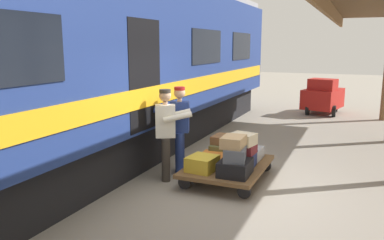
{
  "coord_description": "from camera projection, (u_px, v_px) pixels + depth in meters",
  "views": [
    {
      "loc": [
        -1.61,
        6.15,
        2.49
      ],
      "look_at": [
        1.15,
        -0.22,
        1.15
      ],
      "focal_mm": 36.41,
      "sensor_mm": 36.0,
      "label": 1
    }
  ],
  "objects": [
    {
      "name": "suitcase_yellow_case",
      "position": [
        202.0,
        163.0,
        6.89
      ],
      "size": [
        0.51,
        0.55,
        0.26
      ],
      "primitive_type": "cube",
      "rotation": [
        0.0,
        0.0,
        -0.1
      ],
      "color": "gold",
      "rests_on": "luggage_cart"
    },
    {
      "name": "suitcase_slate_roller",
      "position": [
        235.0,
        154.0,
        6.61
      ],
      "size": [
        0.46,
        0.61,
        0.22
      ],
      "primitive_type": "cube",
      "rotation": [
        0.0,
        0.0,
        0.21
      ],
      "color": "#4C515B",
      "rests_on": "suitcase_black_hardshell"
    },
    {
      "name": "suitcase_brown_leather",
      "position": [
        223.0,
        139.0,
        7.8
      ],
      "size": [
        0.39,
        0.49,
        0.16
      ],
      "primitive_type": "cube",
      "rotation": [
        0.0,
        0.0,
        -0.04
      ],
      "color": "brown",
      "rests_on": "suitcase_olive_duffel"
    },
    {
      "name": "train_car",
      "position": [
        78.0,
        67.0,
        7.6
      ],
      "size": [
        3.03,
        17.63,
        4.0
      ],
      "color": "navy",
      "rests_on": "ground_plane"
    },
    {
      "name": "suitcase_cream_canvas",
      "position": [
        243.0,
        139.0,
        7.02
      ],
      "size": [
        0.49,
        0.44,
        0.21
      ],
      "primitive_type": "cube",
      "rotation": [
        0.0,
        0.0,
        -0.2
      ],
      "color": "beige",
      "rests_on": "suitcase_maroon_trunk"
    },
    {
      "name": "ground_plane",
      "position": [
        248.0,
        193.0,
        6.64
      ],
      "size": [
        60.0,
        60.0,
        0.0
      ],
      "primitive_type": "plane",
      "color": "gray"
    },
    {
      "name": "suitcase_olive_duffel",
      "position": [
        222.0,
        149.0,
        7.84
      ],
      "size": [
        0.4,
        0.65,
        0.25
      ],
      "primitive_type": "cube",
      "rotation": [
        0.0,
        0.0,
        0.06
      ],
      "color": "brown",
      "rests_on": "luggage_cart"
    },
    {
      "name": "suitcase_orange_carryall",
      "position": [
        213.0,
        158.0,
        7.37
      ],
      "size": [
        0.5,
        0.64,
        0.16
      ],
      "primitive_type": "cube",
      "rotation": [
        0.0,
        0.0,
        0.03
      ],
      "color": "#CC6B23",
      "rests_on": "luggage_cart"
    },
    {
      "name": "suitcase_gray_aluminum",
      "position": [
        251.0,
        153.0,
        7.61
      ],
      "size": [
        0.4,
        0.56,
        0.22
      ],
      "primitive_type": "cube",
      "rotation": [
        0.0,
        0.0,
        -0.02
      ],
      "color": "#9EA0A5",
      "rests_on": "luggage_cart"
    },
    {
      "name": "luggage_cart",
      "position": [
        228.0,
        166.0,
        7.28
      ],
      "size": [
        1.35,
        1.92,
        0.3
      ],
      "color": "brown",
      "rests_on": "ground_plane"
    },
    {
      "name": "baggage_tug",
      "position": [
        323.0,
        97.0,
        14.26
      ],
      "size": [
        1.46,
        1.9,
        1.3
      ],
      "color": "#B21E19",
      "rests_on": "ground_plane"
    },
    {
      "name": "suitcase_tan_vintage",
      "position": [
        233.0,
        142.0,
        6.6
      ],
      "size": [
        0.38,
        0.5,
        0.19
      ],
      "primitive_type": "cube",
      "rotation": [
        0.0,
        0.0,
        0.04
      ],
      "color": "tan",
      "rests_on": "suitcase_slate_roller"
    },
    {
      "name": "suitcase_maroon_trunk",
      "position": [
        243.0,
        149.0,
        7.08
      ],
      "size": [
        0.45,
        0.43,
        0.17
      ],
      "primitive_type": "cube",
      "rotation": [
        0.0,
        0.0,
        -0.05
      ],
      "color": "maroon",
      "rests_on": "suitcase_navy_fabric"
    },
    {
      "name": "suitcase_black_hardshell",
      "position": [
        235.0,
        168.0,
        6.65
      ],
      "size": [
        0.52,
        0.63,
        0.26
      ],
      "primitive_type": "cube",
      "rotation": [
        0.0,
        0.0,
        0.03
      ],
      "color": "black",
      "rests_on": "luggage_cart"
    },
    {
      "name": "porter_in_overalls",
      "position": [
        179.0,
        127.0,
        7.59
      ],
      "size": [
        0.73,
        0.56,
        1.7
      ],
      "color": "navy",
      "rests_on": "ground_plane"
    },
    {
      "name": "porter_by_door",
      "position": [
        167.0,
        131.0,
        7.17
      ],
      "size": [
        0.74,
        0.62,
        1.7
      ],
      "color": "#332D28",
      "rests_on": "ground_plane"
    },
    {
      "name": "suitcase_navy_fabric",
      "position": [
        244.0,
        160.0,
        7.13
      ],
      "size": [
        0.44,
        0.65,
        0.25
      ],
      "primitive_type": "cube",
      "rotation": [
        0.0,
        0.0,
        0.06
      ],
      "color": "navy",
      "rests_on": "luggage_cart"
    }
  ]
}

